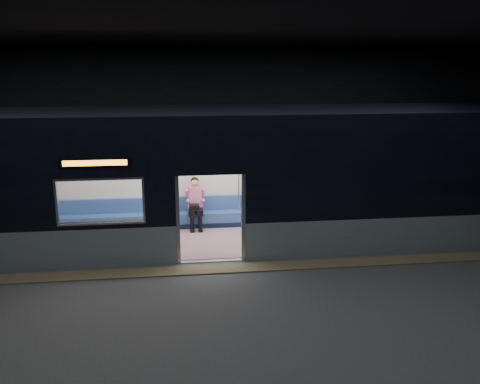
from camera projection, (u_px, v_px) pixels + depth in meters
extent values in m
cube|color=#47494C|center=(215.00, 280.00, 10.70)|extent=(24.00, 14.00, 0.01)
cube|color=black|center=(212.00, 33.00, 9.48)|extent=(24.00, 14.00, 0.04)
cube|color=black|center=(198.00, 124.00, 16.80)|extent=(24.00, 0.04, 5.00)
cube|color=black|center=(291.00, 361.00, 3.37)|extent=(24.00, 0.04, 5.00)
cube|color=#8C7F59|center=(213.00, 269.00, 11.22)|extent=(22.80, 0.50, 0.03)
cube|color=#8FA3AB|center=(413.00, 234.00, 12.19)|extent=(8.30, 0.12, 0.90)
cube|color=black|center=(418.00, 169.00, 11.80)|extent=(8.30, 0.12, 2.30)
cube|color=black|center=(210.00, 149.00, 11.08)|extent=(1.40, 0.12, 1.15)
cube|color=#B7BABC|center=(178.00, 220.00, 11.38)|extent=(0.08, 0.14, 2.05)
cube|color=#B7BABC|center=(243.00, 218.00, 11.56)|extent=(0.08, 0.14, 2.05)
cube|color=black|center=(95.00, 163.00, 10.76)|extent=(1.50, 0.04, 0.18)
cube|color=orange|center=(95.00, 163.00, 10.76)|extent=(1.34, 0.03, 0.12)
cube|color=silver|center=(204.00, 169.00, 14.10)|extent=(18.00, 0.12, 3.20)
cube|color=black|center=(206.00, 113.00, 12.30)|extent=(18.00, 3.00, 0.15)
cube|color=gray|center=(208.00, 240.00, 13.10)|extent=(17.76, 2.76, 0.04)
cube|color=silver|center=(206.00, 151.00, 12.53)|extent=(17.76, 2.76, 0.10)
cube|color=#315A8D|center=(205.00, 219.00, 14.12)|extent=(11.00, 0.48, 0.41)
cube|color=#315A8D|center=(204.00, 203.00, 14.21)|extent=(11.00, 0.10, 0.40)
cube|color=#705256|center=(66.00, 252.00, 11.60)|extent=(4.40, 0.48, 0.41)
cube|color=#705256|center=(345.00, 240.00, 12.39)|extent=(4.40, 0.48, 0.41)
cylinder|color=silver|center=(168.00, 210.00, 11.62)|extent=(0.04, 0.04, 2.26)
cylinder|color=silver|center=(169.00, 187.00, 13.79)|extent=(0.04, 0.04, 2.26)
cylinder|color=silver|center=(251.00, 208.00, 11.84)|extent=(0.04, 0.04, 2.26)
cylinder|color=silver|center=(239.00, 185.00, 14.02)|extent=(0.04, 0.04, 2.26)
cylinder|color=silver|center=(204.00, 159.00, 13.67)|extent=(11.00, 0.03, 0.03)
cube|color=black|center=(192.00, 212.00, 13.79)|extent=(0.17, 0.48, 0.16)
cube|color=black|center=(200.00, 211.00, 13.81)|extent=(0.17, 0.48, 0.16)
cylinder|color=black|center=(192.00, 224.00, 13.64)|extent=(0.11, 0.11, 0.43)
cylinder|color=black|center=(200.00, 224.00, 13.67)|extent=(0.11, 0.11, 0.43)
cube|color=pink|center=(195.00, 209.00, 13.99)|extent=(0.41, 0.23, 0.20)
cylinder|color=pink|center=(195.00, 196.00, 13.93)|extent=(0.45, 0.45, 0.53)
sphere|color=tan|center=(195.00, 183.00, 13.82)|extent=(0.21, 0.21, 0.21)
sphere|color=black|center=(195.00, 181.00, 13.85)|extent=(0.23, 0.23, 0.23)
cube|color=black|center=(194.00, 207.00, 13.68)|extent=(0.34, 0.32, 0.14)
cube|color=white|center=(316.00, 170.00, 14.43)|extent=(1.07, 0.03, 0.70)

